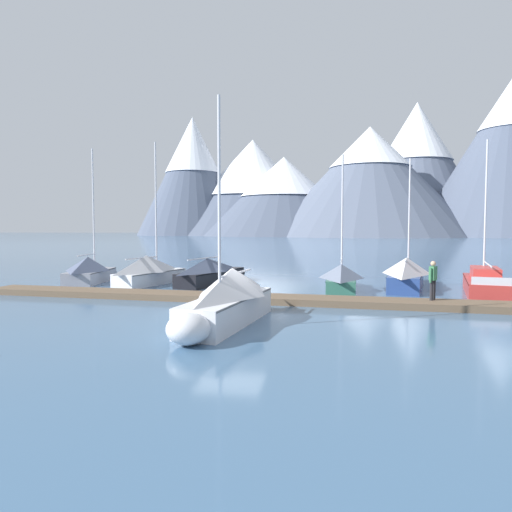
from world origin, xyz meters
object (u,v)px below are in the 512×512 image
object	(u,v)px
sailboat_mid_dock_port	(212,271)
sailboat_end_of_dock	(484,283)
sailboat_nearest_berth	(92,270)
sailboat_second_berth	(152,270)
person_on_dock	(433,278)
sailboat_mid_dock_starboard	(227,298)
sailboat_far_berth	(341,277)
sailboat_outer_slip	(407,273)

from	to	relation	value
sailboat_mid_dock_port	sailboat_end_of_dock	world-z (taller)	sailboat_end_of_dock
sailboat_nearest_berth	sailboat_end_of_dock	world-z (taller)	sailboat_nearest_berth
sailboat_second_berth	person_on_dock	world-z (taller)	sailboat_second_berth
sailboat_end_of_dock	sailboat_nearest_berth	bearing A→B (deg)	176.39
sailboat_second_berth	person_on_dock	bearing A→B (deg)	-20.78
sailboat_nearest_berth	sailboat_second_berth	bearing A→B (deg)	-6.86
person_on_dock	sailboat_end_of_dock	bearing A→B (deg)	53.23
person_on_dock	sailboat_mid_dock_port	bearing A→B (deg)	150.74
sailboat_mid_dock_starboard	sailboat_far_berth	bearing A→B (deg)	66.95
sailboat_nearest_berth	person_on_dock	world-z (taller)	sailboat_nearest_berth
sailboat_end_of_dock	sailboat_far_berth	bearing A→B (deg)	-179.87
sailboat_nearest_berth	sailboat_outer_slip	size ratio (longest dim) A/B	1.09
sailboat_mid_dock_port	person_on_dock	bearing A→B (deg)	-29.26
sailboat_nearest_berth	sailboat_end_of_dock	xyz separation A→B (m)	(22.92, -1.44, -0.20)
sailboat_mid_dock_starboard	sailboat_end_of_dock	world-z (taller)	sailboat_end_of_dock
sailboat_nearest_berth	sailboat_far_berth	size ratio (longest dim) A/B	1.14
person_on_dock	sailboat_mid_dock_starboard	bearing A→B (deg)	-147.69
sailboat_far_berth	sailboat_mid_dock_port	bearing A→B (deg)	167.84
sailboat_second_berth	sailboat_far_berth	world-z (taller)	sailboat_second_berth
sailboat_end_of_dock	sailboat_mid_dock_starboard	bearing A→B (deg)	-139.57
sailboat_second_berth	sailboat_outer_slip	bearing A→B (deg)	2.60
sailboat_mid_dock_port	sailboat_far_berth	xyz separation A→B (m)	(7.76, -1.67, -0.06)
sailboat_nearest_berth	sailboat_mid_dock_port	size ratio (longest dim) A/B	1.21
sailboat_far_berth	sailboat_outer_slip	world-z (taller)	sailboat_outer_slip
sailboat_mid_dock_port	sailboat_outer_slip	distance (m)	11.48
sailboat_outer_slip	sailboat_end_of_dock	size ratio (longest dim) A/B	0.96
sailboat_far_berth	sailboat_mid_dock_starboard	bearing A→B (deg)	-113.05
sailboat_far_berth	sailboat_end_of_dock	xyz separation A→B (m)	(7.36, 0.02, -0.15)
sailboat_second_berth	sailboat_end_of_dock	xyz separation A→B (m)	(18.72, -0.94, -0.29)
sailboat_nearest_berth	person_on_dock	size ratio (longest dim) A/B	5.01
sailboat_nearest_berth	sailboat_second_berth	size ratio (longest dim) A/B	0.98
sailboat_mid_dock_starboard	sailboat_end_of_dock	distance (m)	15.15
sailboat_mid_dock_port	sailboat_outer_slip	xyz separation A→B (m)	(11.48, -0.03, 0.07)
sailboat_mid_dock_port	sailboat_mid_dock_starboard	world-z (taller)	sailboat_mid_dock_starboard
sailboat_second_berth	sailboat_end_of_dock	world-z (taller)	sailboat_second_berth
sailboat_nearest_berth	sailboat_second_berth	xyz separation A→B (m)	(4.20, -0.51, 0.09)
sailboat_far_berth	sailboat_second_berth	bearing A→B (deg)	175.19
sailboat_outer_slip	sailboat_second_berth	bearing A→B (deg)	-177.40
sailboat_mid_dock_starboard	sailboat_outer_slip	xyz separation A→B (m)	(7.89, 11.45, -0.10)
sailboat_second_berth	sailboat_mid_dock_port	world-z (taller)	sailboat_second_berth
sailboat_mid_dock_port	sailboat_outer_slip	bearing A→B (deg)	-0.16
sailboat_outer_slip	sailboat_nearest_berth	bearing A→B (deg)	-179.47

